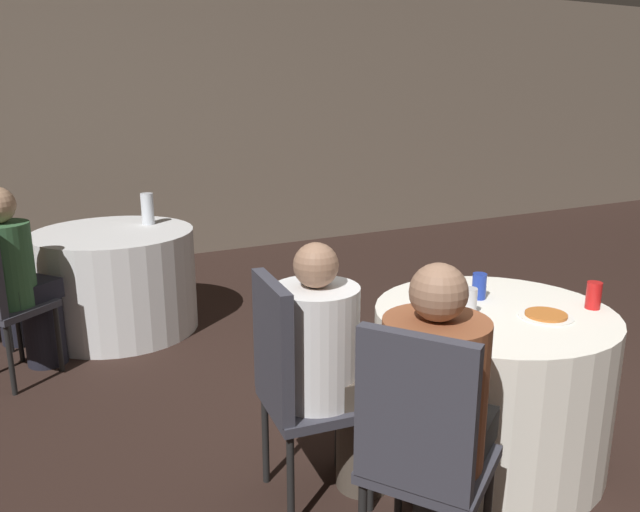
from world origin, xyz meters
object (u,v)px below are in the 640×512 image
object	(u,v)px
person_white_shirt	(332,370)
soda_can_blue	(479,286)
table_near	(489,384)
soda_can_silver	(469,302)
chair_near_southwest	(421,443)
chair_near_west	(293,375)
pizza_plate_near	(546,315)
table_far	(117,281)
person_green_jacket	(18,281)
soda_can_red	(594,295)
bottle_far	(148,209)
person_floral_shirt	(438,416)

from	to	relation	value
person_white_shirt	soda_can_blue	xyz separation A→B (m)	(0.82, 0.08, 0.21)
table_near	soda_can_silver	size ratio (longest dim) A/B	8.70
chair_near_southwest	person_white_shirt	world-z (taller)	person_white_shirt
table_near	soda_can_silver	world-z (taller)	soda_can_silver
chair_near_west	pizza_plate_near	world-z (taller)	chair_near_west
table_far	person_white_shirt	xyz separation A→B (m)	(0.44, -2.37, 0.21)
chair_near_southwest	pizza_plate_near	world-z (taller)	chair_near_southwest
table_near	soda_can_blue	distance (m)	0.45
person_green_jacket	soda_can_red	size ratio (longest dim) A/B	9.43
soda_can_silver	soda_can_red	bearing A→B (deg)	-19.20
table_near	soda_can_red	bearing A→B (deg)	-23.95
table_far	pizza_plate_near	bearing A→B (deg)	-62.70
pizza_plate_near	soda_can_silver	xyz separation A→B (m)	(-0.28, 0.18, 0.05)
table_far	chair_near_southwest	world-z (taller)	chair_near_southwest
soda_can_silver	bottle_far	size ratio (longest dim) A/B	0.54
person_green_jacket	chair_near_southwest	bearing A→B (deg)	-14.45
pizza_plate_near	soda_can_blue	xyz separation A→B (m)	(-0.09, 0.33, 0.05)
chair_near_southwest	bottle_far	size ratio (longest dim) A/B	4.29
person_green_jacket	soda_can_blue	xyz separation A→B (m)	(1.90, -1.81, 0.20)
table_far	chair_near_west	world-z (taller)	chair_near_west
table_far	chair_near_west	distance (m)	2.38
table_far	bottle_far	world-z (taller)	bottle_far
chair_near_west	soda_can_blue	xyz separation A→B (m)	(0.99, 0.06, 0.21)
table_near	person_white_shirt	xyz separation A→B (m)	(-0.77, 0.09, 0.21)
chair_near_southwest	person_floral_shirt	bearing A→B (deg)	90.00
soda_can_blue	chair_near_southwest	bearing A→B (deg)	-140.33
soda_can_red	person_floral_shirt	bearing A→B (deg)	-166.32
person_white_shirt	soda_can_red	distance (m)	1.23
soda_can_blue	bottle_far	world-z (taller)	bottle_far
person_green_jacket	soda_can_silver	world-z (taller)	person_green_jacket
chair_near_west	pizza_plate_near	xyz separation A→B (m)	(1.08, -0.27, 0.16)
person_floral_shirt	soda_can_silver	distance (m)	0.70
person_white_shirt	soda_can_blue	size ratio (longest dim) A/B	9.06
person_green_jacket	bottle_far	world-z (taller)	person_green_jacket
table_far	pizza_plate_near	distance (m)	2.98
person_green_jacket	bottle_far	distance (m)	1.12
soda_can_red	soda_can_silver	distance (m)	0.58
person_white_shirt	table_near	bearing A→B (deg)	90.00
chair_near_southwest	person_floral_shirt	size ratio (longest dim) A/B	0.85
chair_near_west	soda_can_silver	world-z (taller)	chair_near_west
soda_can_blue	bottle_far	bearing A→B (deg)	112.35
person_green_jacket	pizza_plate_near	size ratio (longest dim) A/B	4.98
soda_can_blue	soda_can_red	world-z (taller)	same
table_near	chair_near_west	bearing A→B (deg)	173.65
person_white_shirt	soda_can_blue	bearing A→B (deg)	101.58
person_green_jacket	soda_can_red	distance (m)	3.13
person_white_shirt	pizza_plate_near	distance (m)	0.96
person_floral_shirt	pizza_plate_near	bearing A→B (deg)	75.11
pizza_plate_near	person_white_shirt	bearing A→B (deg)	164.49
person_floral_shirt	person_white_shirt	xyz separation A→B (m)	(-0.13, 0.52, -0.02)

